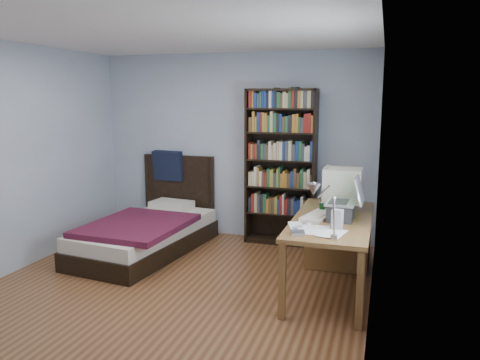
{
  "coord_description": "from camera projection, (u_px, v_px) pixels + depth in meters",
  "views": [
    {
      "loc": [
        1.97,
        -3.96,
        1.9
      ],
      "look_at": [
        0.44,
        0.93,
        1.0
      ],
      "focal_mm": 35.0,
      "sensor_mm": 36.0,
      "label": 1
    }
  ],
  "objects": [
    {
      "name": "soda_can",
      "position": [
        322.0,
        208.0,
        4.83
      ],
      "size": [
        0.06,
        0.06,
        0.11
      ],
      "primitive_type": "cylinder",
      "color": "#073411",
      "rests_on": "desk"
    },
    {
      "name": "room",
      "position": [
        169.0,
        168.0,
        4.4
      ],
      "size": [
        4.2,
        4.24,
        2.5
      ],
      "color": "brown",
      "rests_on": "ground"
    },
    {
      "name": "laptop",
      "position": [
        343.0,
        208.0,
        4.52
      ],
      "size": [
        0.36,
        0.37,
        0.44
      ],
      "color": "#2D2D30",
      "rests_on": "desk"
    },
    {
      "name": "bookshelf",
      "position": [
        281.0,
        167.0,
        6.07
      ],
      "size": [
        0.91,
        0.3,
        2.02
      ],
      "color": "black",
      "rests_on": "floor"
    },
    {
      "name": "desk_lamp",
      "position": [
        317.0,
        195.0,
        3.58
      ],
      "size": [
        0.21,
        0.46,
        0.54
      ],
      "color": "#99999E",
      "rests_on": "desk"
    },
    {
      "name": "keyboard",
      "position": [
        318.0,
        216.0,
        4.62
      ],
      "size": [
        0.32,
        0.54,
        0.05
      ],
      "primitive_type": "cube",
      "rotation": [
        0.0,
        0.07,
        -0.25
      ],
      "color": "beige",
      "rests_on": "desk"
    },
    {
      "name": "mouse",
      "position": [
        336.0,
        211.0,
        4.86
      ],
      "size": [
        0.06,
        0.1,
        0.03
      ],
      "primitive_type": "ellipsoid",
      "color": "silver",
      "rests_on": "desk"
    },
    {
      "name": "speaker",
      "position": [
        337.0,
        220.0,
        4.21
      ],
      "size": [
        0.1,
        0.1,
        0.18
      ],
      "primitive_type": "cube",
      "rotation": [
        0.0,
        0.0,
        -0.14
      ],
      "color": "gray",
      "rests_on": "desk"
    },
    {
      "name": "phone_silver",
      "position": [
        305.0,
        224.0,
        4.37
      ],
      "size": [
        0.05,
        0.09,
        0.02
      ],
      "primitive_type": "cube",
      "rotation": [
        0.0,
        0.0,
        0.01
      ],
      "color": "silver",
      "rests_on": "desk"
    },
    {
      "name": "phone_grey",
      "position": [
        298.0,
        227.0,
        4.24
      ],
      "size": [
        0.08,
        0.11,
        0.02
      ],
      "primitive_type": "cube",
      "rotation": [
        0.0,
        0.0,
        -0.38
      ],
      "color": "gray",
      "rests_on": "desk"
    },
    {
      "name": "external_drive",
      "position": [
        298.0,
        233.0,
        4.07
      ],
      "size": [
        0.14,
        0.14,
        0.02
      ],
      "primitive_type": "cube",
      "rotation": [
        0.0,
        0.0,
        0.27
      ],
      "color": "gray",
      "rests_on": "desk"
    },
    {
      "name": "bed",
      "position": [
        149.0,
        230.0,
        5.89
      ],
      "size": [
        1.23,
        2.13,
        1.16
      ],
      "color": "black",
      "rests_on": "floor"
    },
    {
      "name": "crt_monitor",
      "position": [
        342.0,
        186.0,
        4.96
      ],
      "size": [
        0.39,
        0.37,
        0.45
      ],
      "color": "beige",
      "rests_on": "desk"
    },
    {
      "name": "desk",
      "position": [
        336.0,
        235.0,
        5.12
      ],
      "size": [
        0.75,
        1.71,
        0.73
      ],
      "color": "brown",
      "rests_on": "floor"
    }
  ]
}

